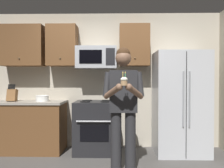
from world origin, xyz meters
TOP-DOWN VIEW (x-y plane):
  - wall_back at (0.00, 1.75)m, footprint 4.40×0.10m
  - oven_range at (-0.15, 1.36)m, footprint 0.76×0.70m
  - microwave at (-0.15, 1.48)m, footprint 0.74×0.41m
  - refrigerator at (1.35, 1.32)m, footprint 0.90×0.75m
  - cabinet_row_upper at (-0.72, 1.53)m, footprint 2.78×0.36m
  - counter_left at (-1.45, 1.38)m, footprint 1.44×0.66m
  - knife_block at (-1.67, 1.33)m, footprint 0.16×0.15m
  - bowl_large_white at (-1.13, 1.35)m, footprint 0.24×0.24m
  - person at (0.31, 0.42)m, footprint 0.60×0.48m
  - cupcake at (0.31, 0.09)m, footprint 0.09×0.09m

SIDE VIEW (x-z plane):
  - oven_range at x=-0.15m, z-range 0.00..0.93m
  - counter_left at x=-1.45m, z-range 0.00..0.92m
  - refrigerator at x=1.35m, z-range 0.00..1.80m
  - bowl_large_white at x=-1.13m, z-range 0.92..1.03m
  - person at x=0.31m, z-range 0.11..1.88m
  - knife_block at x=-1.67m, z-range 0.88..1.20m
  - cupcake at x=0.31m, z-range 1.21..1.38m
  - wall_back at x=0.00m, z-range 0.00..2.60m
  - microwave at x=-0.15m, z-range 1.52..1.92m
  - cabinet_row_upper at x=-0.72m, z-range 1.57..2.33m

